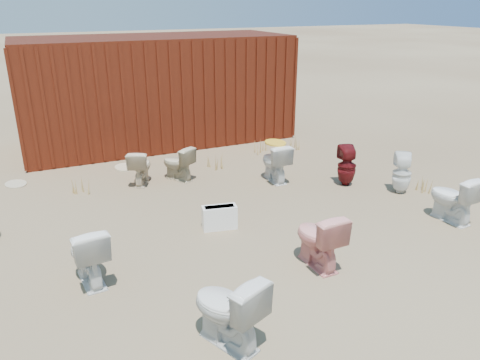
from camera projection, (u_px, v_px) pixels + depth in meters
name	position (u px, v px, depth m)	size (l,w,h in m)	color
ground	(257.00, 228.00, 6.88)	(100.00, 100.00, 0.00)	brown
shipping_container	(157.00, 90.00, 10.85)	(6.00, 2.40, 2.40)	#43150B
toilet_front_a	(88.00, 254.00, 5.45)	(0.41, 0.73, 0.74)	white
toilet_front_pink	(318.00, 238.00, 5.79)	(0.42, 0.73, 0.75)	pink
toilet_front_c	(227.00, 309.00, 4.43)	(0.44, 0.77, 0.78)	silver
toilet_front_maroon	(347.00, 166.00, 8.37)	(0.33, 0.33, 0.73)	#570F11
toilet_front_e	(453.00, 198.00, 6.99)	(0.41, 0.72, 0.73)	white
toilet_back_beige_left	(178.00, 163.00, 8.64)	(0.36, 0.63, 0.64)	#BFAF8C
toilet_back_beige_right	(140.00, 167.00, 8.46)	(0.36, 0.63, 0.64)	beige
toilet_back_yellowlid	(275.00, 162.00, 8.57)	(0.40, 0.71, 0.72)	white
toilet_back_e	(402.00, 173.00, 8.04)	(0.32, 0.33, 0.71)	white
yellow_lid	(275.00, 143.00, 8.44)	(0.36, 0.46, 0.03)	gold
loose_tank	(220.00, 217.00, 6.81)	(0.50, 0.20, 0.35)	white
loose_lid_near	(124.00, 167.00, 9.36)	(0.38, 0.49, 0.02)	beige
loose_lid_far	(16.00, 184.00, 8.50)	(0.36, 0.47, 0.02)	tan
weed_clump_a	(82.00, 185.00, 8.10)	(0.36, 0.36, 0.28)	#A58342
weed_clump_b	(217.00, 161.00, 9.30)	(0.32, 0.32, 0.29)	#A58342
weed_clump_c	(294.00, 144.00, 10.38)	(0.36, 0.36, 0.29)	#A58342
weed_clump_d	(136.00, 161.00, 9.31)	(0.30, 0.30, 0.29)	#A58342
weed_clump_e	(262.00, 146.00, 10.24)	(0.34, 0.34, 0.30)	#A58342
weed_clump_f	(425.00, 184.00, 8.18)	(0.28, 0.28, 0.26)	#A58342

